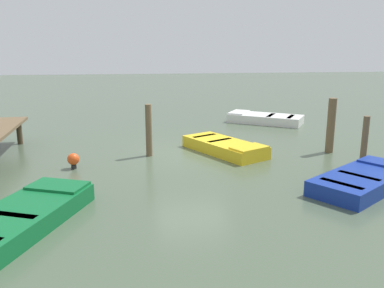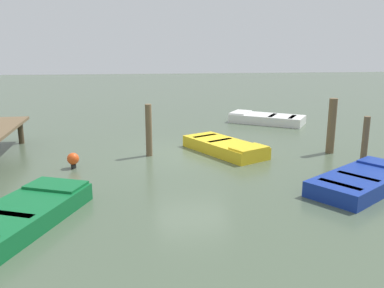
{
  "view_description": "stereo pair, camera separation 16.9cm",
  "coord_description": "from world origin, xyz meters",
  "px_view_note": "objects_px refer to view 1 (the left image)",
  "views": [
    {
      "loc": [
        -13.46,
        1.78,
        3.67
      ],
      "look_at": [
        0.0,
        0.0,
        0.35
      ],
      "focal_mm": 38.12,
      "sensor_mm": 36.0,
      "label": 1
    },
    {
      "loc": [
        -13.48,
        1.61,
        3.67
      ],
      "look_at": [
        0.0,
        0.0,
        0.35
      ],
      "focal_mm": 38.12,
      "sensor_mm": 36.0,
      "label": 2
    }
  ],
  "objects_px": {
    "rowboat_green": "(21,217)",
    "marker_buoy": "(73,160)",
    "mooring_piling_far_right": "(331,126)",
    "rowboat_white": "(265,118)",
    "mooring_piling_far_left": "(149,130)",
    "mooring_piling_center": "(365,140)",
    "rowboat_blue": "(363,180)",
    "rowboat_yellow": "(225,147)"
  },
  "relations": [
    {
      "from": "rowboat_green",
      "to": "marker_buoy",
      "type": "height_order",
      "value": "marker_buoy"
    },
    {
      "from": "mooring_piling_far_right",
      "to": "marker_buoy",
      "type": "distance_m",
      "value": 8.64
    },
    {
      "from": "rowboat_white",
      "to": "mooring_piling_far_left",
      "type": "xyz_separation_m",
      "value": [
        -5.27,
        5.69,
        0.66
      ]
    },
    {
      "from": "rowboat_white",
      "to": "mooring_piling_center",
      "type": "distance_m",
      "value": 7.24
    },
    {
      "from": "rowboat_white",
      "to": "mooring_piling_far_right",
      "type": "xyz_separation_m",
      "value": [
        -5.63,
        -0.57,
        0.73
      ]
    },
    {
      "from": "rowboat_white",
      "to": "mooring_piling_far_left",
      "type": "bearing_deg",
      "value": 75.21
    },
    {
      "from": "rowboat_blue",
      "to": "rowboat_white",
      "type": "height_order",
      "value": "same"
    },
    {
      "from": "rowboat_green",
      "to": "mooring_piling_far_left",
      "type": "relative_size",
      "value": 2.21
    },
    {
      "from": "mooring_piling_far_right",
      "to": "marker_buoy",
      "type": "height_order",
      "value": "mooring_piling_far_right"
    },
    {
      "from": "rowboat_green",
      "to": "rowboat_blue",
      "type": "xyz_separation_m",
      "value": [
        1.29,
        -8.26,
        0.0
      ]
    },
    {
      "from": "mooring_piling_far_left",
      "to": "marker_buoy",
      "type": "xyz_separation_m",
      "value": [
        -1.19,
        2.32,
        -0.59
      ]
    },
    {
      "from": "mooring_piling_center",
      "to": "mooring_piling_far_left",
      "type": "xyz_separation_m",
      "value": [
        1.88,
        6.64,
        0.11
      ]
    },
    {
      "from": "rowboat_blue",
      "to": "mooring_piling_far_right",
      "type": "relative_size",
      "value": 1.86
    },
    {
      "from": "rowboat_white",
      "to": "rowboat_blue",
      "type": "bearing_deg",
      "value": 121.11
    },
    {
      "from": "rowboat_green",
      "to": "marker_buoy",
      "type": "xyz_separation_m",
      "value": [
        4.03,
        -0.46,
        0.07
      ]
    },
    {
      "from": "rowboat_blue",
      "to": "rowboat_green",
      "type": "bearing_deg",
      "value": 153.87
    },
    {
      "from": "rowboat_green",
      "to": "mooring_piling_center",
      "type": "bearing_deg",
      "value": -48.6
    },
    {
      "from": "rowboat_green",
      "to": "mooring_piling_center",
      "type": "relative_size",
      "value": 2.53
    },
    {
      "from": "rowboat_yellow",
      "to": "rowboat_blue",
      "type": "xyz_separation_m",
      "value": [
        -4.0,
        -2.87,
        -0.0
      ]
    },
    {
      "from": "rowboat_green",
      "to": "marker_buoy",
      "type": "distance_m",
      "value": 4.06
    },
    {
      "from": "mooring_piling_far_left",
      "to": "marker_buoy",
      "type": "height_order",
      "value": "mooring_piling_far_left"
    },
    {
      "from": "rowboat_yellow",
      "to": "mooring_piling_center",
      "type": "bearing_deg",
      "value": 35.54
    },
    {
      "from": "mooring_piling_far_left",
      "to": "rowboat_blue",
      "type": "bearing_deg",
      "value": -125.63
    },
    {
      "from": "rowboat_blue",
      "to": "rowboat_white",
      "type": "distance_m",
      "value": 9.21
    },
    {
      "from": "rowboat_yellow",
      "to": "mooring_piling_center",
      "type": "distance_m",
      "value": 4.51
    },
    {
      "from": "rowboat_white",
      "to": "mooring_piling_far_left",
      "type": "relative_size",
      "value": 2.09
    },
    {
      "from": "mooring_piling_center",
      "to": "mooring_piling_far_left",
      "type": "height_order",
      "value": "mooring_piling_far_left"
    },
    {
      "from": "rowboat_yellow",
      "to": "rowboat_green",
      "type": "relative_size",
      "value": 0.89
    },
    {
      "from": "rowboat_blue",
      "to": "mooring_piling_far_left",
      "type": "xyz_separation_m",
      "value": [
        3.93,
        5.48,
        0.66
      ]
    },
    {
      "from": "rowboat_green",
      "to": "marker_buoy",
      "type": "relative_size",
      "value": 8.07
    },
    {
      "from": "mooring_piling_center",
      "to": "marker_buoy",
      "type": "bearing_deg",
      "value": 85.56
    },
    {
      "from": "rowboat_blue",
      "to": "mooring_piling_far_left",
      "type": "height_order",
      "value": "mooring_piling_far_left"
    },
    {
      "from": "rowboat_blue",
      "to": "marker_buoy",
      "type": "xyz_separation_m",
      "value": [
        2.74,
        7.81,
        0.07
      ]
    },
    {
      "from": "rowboat_yellow",
      "to": "marker_buoy",
      "type": "distance_m",
      "value": 5.1
    },
    {
      "from": "marker_buoy",
      "to": "mooring_piling_far_right",
      "type": "bearing_deg",
      "value": -84.49
    },
    {
      "from": "rowboat_green",
      "to": "rowboat_yellow",
      "type": "bearing_deg",
      "value": -23.68
    },
    {
      "from": "rowboat_blue",
      "to": "mooring_piling_far_left",
      "type": "bearing_deg",
      "value": 109.37
    },
    {
      "from": "mooring_piling_center",
      "to": "rowboat_white",
      "type": "bearing_deg",
      "value": 7.6
    },
    {
      "from": "mooring_piling_center",
      "to": "mooring_piling_far_left",
      "type": "bearing_deg",
      "value": 74.18
    },
    {
      "from": "rowboat_yellow",
      "to": "rowboat_blue",
      "type": "distance_m",
      "value": 4.92
    },
    {
      "from": "mooring_piling_far_left",
      "to": "rowboat_green",
      "type": "bearing_deg",
      "value": 151.97
    },
    {
      "from": "rowboat_white",
      "to": "mooring_piling_far_right",
      "type": "height_order",
      "value": "mooring_piling_far_right"
    }
  ]
}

